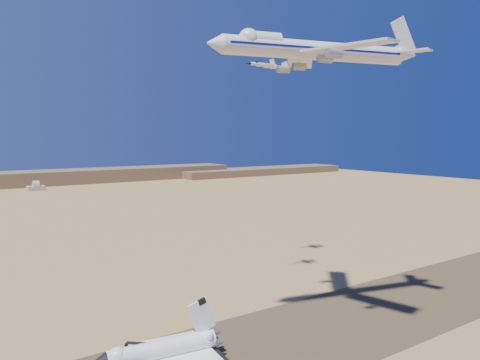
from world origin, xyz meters
TOP-DOWN VIEW (x-y plane):
  - ground at (0.00, 0.00)m, footprint 1200.00×1200.00m
  - runway at (0.00, 0.00)m, footprint 600.00×50.00m
  - ridgeline at (65.32, 527.31)m, footprint 960.00×90.00m
  - shuttle at (-21.01, 6.14)m, footprint 36.95×25.38m
  - carrier_747 at (30.21, 3.35)m, footprint 74.48×55.91m
  - chase_jet_c at (44.84, 47.62)m, footprint 14.00×7.72m
  - chase_jet_d at (69.04, 69.16)m, footprint 15.10×8.82m

SIDE VIEW (x-z plane):
  - ground at x=0.00m, z-range 0.00..0.00m
  - runway at x=0.00m, z-range 0.00..0.06m
  - shuttle at x=-21.01m, z-range -4.20..13.95m
  - ridgeline at x=65.32m, z-range -1.37..16.63m
  - carrier_747 at x=30.21m, z-range 81.33..99.89m
  - chase_jet_c at x=44.84m, z-range 91.20..94.70m
  - chase_jet_d at x=69.04m, z-range 94.55..98.40m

